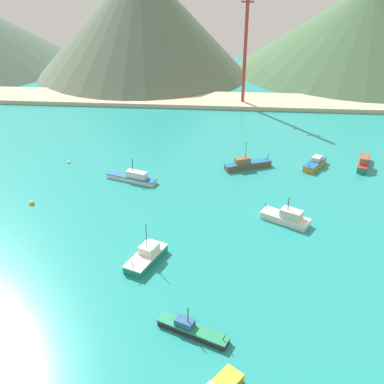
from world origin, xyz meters
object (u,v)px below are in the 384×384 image
at_px(fishing_boat_4, 287,217).
at_px(fishing_boat_9, 364,162).
at_px(fishing_boat_7, 247,164).
at_px(fishing_boat_0, 192,330).
at_px(fishing_boat_6, 315,163).
at_px(buoy_0, 32,203).
at_px(buoy_1, 69,163).
at_px(fishing_boat_3, 133,177).
at_px(radio_tower, 246,43).
at_px(fishing_boat_1, 147,256).

distance_m(fishing_boat_4, fishing_boat_9, 31.60).
bearing_deg(fishing_boat_9, fishing_boat_7, -173.57).
xyz_separation_m(fishing_boat_0, fishing_boat_7, (8.03, 50.36, 0.29)).
relative_size(fishing_boat_6, buoy_0, 7.54).
height_order(fishing_boat_7, buoy_1, fishing_boat_7).
distance_m(fishing_boat_3, buoy_1, 17.89).
bearing_deg(radio_tower, fishing_boat_9, -58.04).
distance_m(fishing_boat_7, fishing_boat_9, 26.03).
distance_m(fishing_boat_0, radio_tower, 97.38).
xyz_separation_m(buoy_0, radio_tower, (40.91, 64.69, 18.19)).
height_order(fishing_boat_3, fishing_boat_9, fishing_boat_3).
distance_m(fishing_boat_1, fishing_boat_7, 39.23).
bearing_deg(fishing_boat_3, fishing_boat_1, -74.60).
bearing_deg(fishing_boat_4, fishing_boat_1, -149.50).
distance_m(fishing_boat_1, fishing_boat_9, 57.20).
bearing_deg(fishing_boat_9, fishing_boat_1, -137.59).
xyz_separation_m(fishing_boat_3, buoy_0, (-17.42, -11.41, -0.65)).
bearing_deg(radio_tower, fishing_boat_4, -84.01).
distance_m(fishing_boat_6, buoy_1, 55.33).
height_order(fishing_boat_4, buoy_1, fishing_boat_4).
distance_m(fishing_boat_6, fishing_boat_7, 15.22).
xyz_separation_m(fishing_boat_7, radio_tower, (-0.44, 45.09, 17.46)).
bearing_deg(fishing_boat_6, buoy_0, -159.17).
bearing_deg(fishing_boat_9, fishing_boat_6, -174.46).
bearing_deg(fishing_boat_4, fishing_boat_0, -117.40).
relative_size(fishing_boat_1, fishing_boat_3, 0.80).
bearing_deg(fishing_boat_1, fishing_boat_6, 50.02).
distance_m(fishing_boat_9, buoy_0, 70.90).
distance_m(fishing_boat_0, fishing_boat_7, 50.99).
relative_size(fishing_boat_9, buoy_0, 8.72).
bearing_deg(buoy_0, fishing_boat_7, 25.37).
bearing_deg(fishing_boat_6, fishing_boat_0, -113.89).
distance_m(fishing_boat_9, radio_tower, 52.64).
height_order(fishing_boat_1, fishing_boat_9, fishing_boat_1).
height_order(fishing_boat_4, buoy_0, fishing_boat_4).
height_order(fishing_boat_3, buoy_0, fishing_boat_3).
bearing_deg(fishing_boat_4, fishing_boat_3, 155.47).
relative_size(fishing_boat_6, fishing_boat_7, 0.73).
bearing_deg(radio_tower, fishing_boat_0, -94.54).
bearing_deg(fishing_boat_7, fishing_boat_6, 7.06).
height_order(fishing_boat_1, fishing_boat_6, fishing_boat_1).
distance_m(fishing_boat_7, buoy_0, 45.77).
xyz_separation_m(fishing_boat_1, buoy_1, (-23.80, 34.95, -0.79)).
relative_size(fishing_boat_1, buoy_1, 11.78).
bearing_deg(buoy_1, fishing_boat_3, -24.77).
bearing_deg(fishing_boat_0, radio_tower, 85.46).
distance_m(fishing_boat_7, buoy_1, 40.17).
relative_size(fishing_boat_3, fishing_boat_9, 1.24).
height_order(fishing_boat_1, fishing_boat_7, fishing_boat_1).
height_order(fishing_boat_3, fishing_boat_7, fishing_boat_7).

